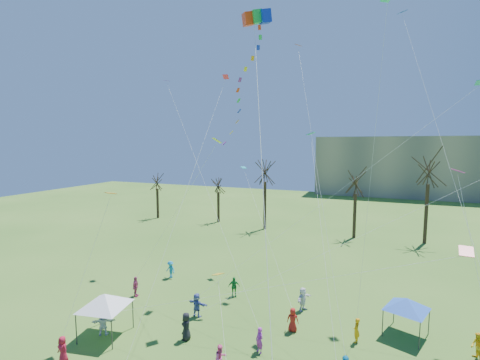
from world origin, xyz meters
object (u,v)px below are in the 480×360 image
at_px(big_box_kite, 247,87).
at_px(canopy_tent_blue, 407,304).
at_px(distant_building, 443,167).
at_px(canopy_tent_white, 105,300).

xyz_separation_m(big_box_kite, canopy_tent_blue, (9.76, 5.03, -14.23)).
height_order(distant_building, canopy_tent_blue, distant_building).
distance_m(distant_building, canopy_tent_white, 84.89).
bearing_deg(canopy_tent_white, distant_building, 67.35).
bearing_deg(canopy_tent_blue, canopy_tent_white, -158.08).
relative_size(canopy_tent_white, canopy_tent_blue, 1.19).
relative_size(distant_building, canopy_tent_blue, 18.13).
height_order(canopy_tent_white, canopy_tent_blue, canopy_tent_white).
bearing_deg(big_box_kite, canopy_tent_blue, 27.28).
height_order(big_box_kite, canopy_tent_blue, big_box_kite).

